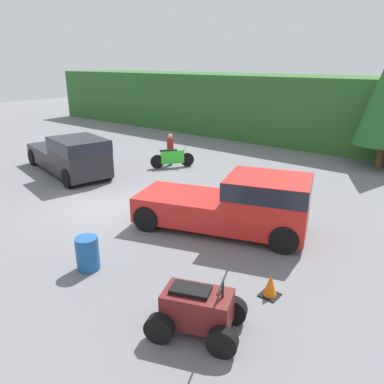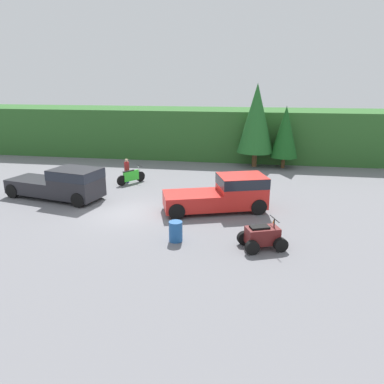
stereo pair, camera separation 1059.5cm
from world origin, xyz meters
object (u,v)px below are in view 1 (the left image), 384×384
object	(u,v)px
steel_barrel	(88,254)
dirt_bike	(172,158)
pickup_truck_second	(72,154)
quad_atv	(197,311)
rider_person	(170,148)
traffic_cone	(270,286)
pickup_truck_red	(239,203)

from	to	relation	value
steel_barrel	dirt_bike	bearing A→B (deg)	119.58
pickup_truck_second	quad_atv	bearing A→B (deg)	-11.09
pickup_truck_second	steel_barrel	size ratio (longest dim) A/B	6.87
pickup_truck_second	dirt_bike	world-z (taller)	pickup_truck_second
pickup_truck_second	quad_atv	xyz separation A→B (m)	(11.22, -4.75, -0.49)
dirt_bike	rider_person	world-z (taller)	rider_person
rider_person	traffic_cone	size ratio (longest dim) A/B	2.94
quad_atv	rider_person	bearing A→B (deg)	112.93
dirt_bike	rider_person	size ratio (longest dim) A/B	1.16
dirt_bike	traffic_cone	xyz separation A→B (m)	(9.04, -6.70, -0.21)
quad_atv	traffic_cone	size ratio (longest dim) A/B	3.81
pickup_truck_red	rider_person	size ratio (longest dim) A/B	3.49
pickup_truck_red	dirt_bike	world-z (taller)	pickup_truck_red
pickup_truck_second	rider_person	xyz separation A→B (m)	(2.34, 4.18, -0.10)
pickup_truck_second	rider_person	world-z (taller)	pickup_truck_second
quad_atv	steel_barrel	world-z (taller)	quad_atv
pickup_truck_second	steel_barrel	bearing A→B (deg)	-19.75
pickup_truck_red	quad_atv	bearing A→B (deg)	-86.03
quad_atv	steel_barrel	size ratio (longest dim) A/B	2.38
dirt_bike	traffic_cone	distance (m)	11.26
pickup_truck_red	rider_person	bearing A→B (deg)	127.92
rider_person	steel_barrel	size ratio (longest dim) A/B	1.84
pickup_truck_red	pickup_truck_second	bearing A→B (deg)	158.66
pickup_truck_red	traffic_cone	world-z (taller)	pickup_truck_red
dirt_bike	steel_barrel	distance (m)	9.89
pickup_truck_second	dirt_bike	bearing A→B (deg)	67.21
dirt_bike	traffic_cone	size ratio (longest dim) A/B	3.42
pickup_truck_red	traffic_cone	size ratio (longest dim) A/B	10.26
pickup_truck_second	rider_person	distance (m)	4.79
pickup_truck_red	dirt_bike	bearing A→B (deg)	128.01
rider_person	steel_barrel	xyz separation A→B (m)	(5.25, -8.85, -0.44)
rider_person	steel_barrel	bearing A→B (deg)	-99.61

